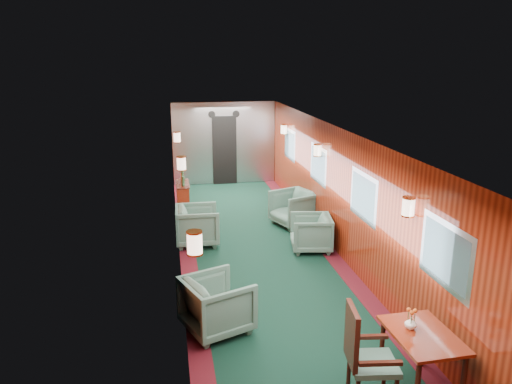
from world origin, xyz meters
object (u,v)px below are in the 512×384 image
credenza (183,200)px  armchair_left_near (217,304)px  side_chair (363,353)px  armchair_left_far (198,225)px  dining_table (422,343)px  armchair_right_far (293,208)px  armchair_right_near (311,233)px

credenza → armchair_left_near: 5.07m
side_chair → armchair_left_far: size_ratio=1.35×
armchair_left_far → dining_table: bearing=-155.2°
armchair_right_far → armchair_left_near: bearing=-48.5°
credenza → dining_table: bearing=-70.4°
armchair_left_far → credenza: bearing=8.8°
dining_table → armchair_right_near: (-0.02, 4.29, -0.25)m
dining_table → armchair_right_far: bearing=88.2°
armchair_left_far → armchair_left_near: bearing=-177.8°
credenza → armchair_left_far: bearing=-82.5°
side_chair → armchair_right_far: side_chair is taller
armchair_left_near → armchair_left_far: armchair_left_far is taller
dining_table → credenza: credenza is taller
side_chair → credenza: (-1.66, 6.85, -0.20)m
side_chair → armchair_left_near: size_ratio=1.36×
credenza → armchair_left_far: 1.74m
side_chair → armchair_right_near: (0.71, 4.40, -0.28)m
armchair_left_far → armchair_right_far: (2.18, 0.78, -0.00)m
armchair_right_far → credenza: bearing=-132.6°
dining_table → armchair_left_near: armchair_left_near is taller
side_chair → armchair_left_far: 5.33m
side_chair → armchair_left_near: bearing=135.5°
dining_table → credenza: size_ratio=0.88×
side_chair → armchair_left_far: (-1.44, 5.12, -0.24)m
dining_table → armchair_left_near: bearing=140.0°
armchair_left_near → armchair_right_near: 3.35m
armchair_left_far → armchair_right_near: size_ratio=1.11×
side_chair → dining_table: bearing=16.0°
dining_table → armchair_left_far: 5.47m
armchair_left_far → armchair_right_near: armchair_left_far is taller
credenza → armchair_left_far: size_ratio=1.29×
side_chair → armchair_right_far: (0.74, 5.91, -0.24)m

